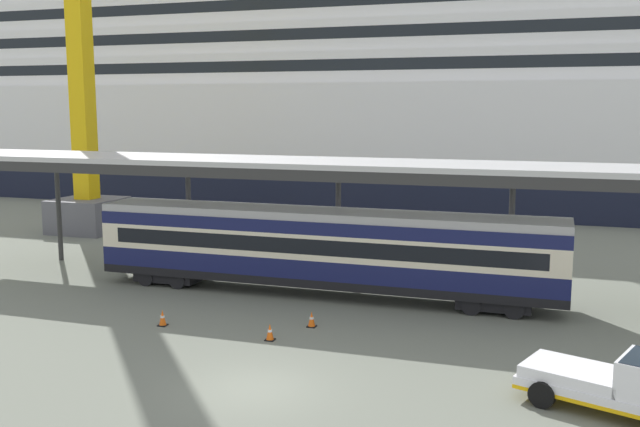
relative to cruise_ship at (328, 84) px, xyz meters
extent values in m
plane|color=slate|center=(12.84, -48.17, -11.08)|extent=(400.00, 400.00, 0.00)
cube|color=black|center=(-0.06, 0.01, -9.45)|extent=(150.99, 23.04, 3.27)
cube|color=white|center=(-0.06, 0.01, -4.00)|extent=(150.99, 23.04, 7.62)
cube|color=white|center=(-0.06, 0.01, 1.13)|extent=(138.91, 21.19, 2.65)
cube|color=black|center=(-0.06, -10.54, 1.27)|extent=(132.87, 0.12, 0.95)
cube|color=white|center=(-0.06, 0.01, 3.78)|extent=(133.35, 20.35, 2.65)
cube|color=black|center=(-0.06, -10.11, 3.92)|extent=(127.56, 0.12, 0.95)
cube|color=white|center=(-0.06, 0.01, 6.43)|extent=(127.80, 19.50, 2.65)
cube|color=black|center=(-0.06, -9.69, 6.57)|extent=(122.24, 0.12, 0.95)
cube|color=#BEBEBE|center=(11.38, -36.21, -4.78)|extent=(42.51, 5.07, 0.25)
cube|color=#2E2E2E|center=(11.38, -38.65, -5.16)|extent=(42.51, 0.20, 0.50)
cylinder|color=#2E2E2E|center=(-5.63, -34.08, -7.99)|extent=(0.28, 0.28, 6.17)
cylinder|color=#2E2E2E|center=(2.87, -34.08, -7.99)|extent=(0.28, 0.28, 6.17)
cylinder|color=#2E2E2E|center=(11.38, -34.08, -7.99)|extent=(0.28, 0.28, 6.17)
cylinder|color=#2E2E2E|center=(19.88, -34.08, -7.99)|extent=(0.28, 0.28, 6.17)
cube|color=black|center=(11.38, -36.71, -10.23)|extent=(22.39, 2.80, 0.40)
cube|color=#141947|center=(11.38, -36.71, -9.58)|extent=(22.39, 2.80, 0.90)
cube|color=beige|center=(11.38, -36.71, -8.53)|extent=(22.39, 2.80, 1.20)
cube|color=black|center=(11.38, -38.08, -8.48)|extent=(20.60, 0.08, 0.72)
cube|color=#141947|center=(11.38, -36.71, -7.63)|extent=(22.39, 2.80, 0.60)
cube|color=#A8A8A8|center=(11.38, -36.71, -7.15)|extent=(22.39, 2.69, 0.36)
cube|color=black|center=(3.32, -36.71, -10.63)|extent=(3.20, 2.35, 0.50)
cylinder|color=black|center=(2.42, -37.89, -10.66)|extent=(0.84, 0.12, 0.84)
cylinder|color=black|center=(4.22, -37.89, -10.66)|extent=(0.84, 0.12, 0.84)
cube|color=black|center=(19.43, -36.71, -10.63)|extent=(3.20, 2.35, 0.50)
cylinder|color=black|center=(18.53, -37.89, -10.66)|extent=(0.84, 0.12, 0.84)
cylinder|color=black|center=(20.33, -37.89, -10.66)|extent=(0.84, 0.12, 0.84)
cube|color=white|center=(23.52, -46.47, -10.50)|extent=(5.57, 3.64, 0.36)
cube|color=#F2B20C|center=(23.52, -46.47, -10.63)|extent=(5.58, 3.66, 0.12)
cube|color=white|center=(22.54, -46.12, -10.14)|extent=(3.39, 2.79, 0.36)
cylinder|color=black|center=(22.30, -44.97, -10.68)|extent=(0.84, 0.51, 0.80)
cylinder|color=black|center=(21.62, -46.85, -10.68)|extent=(0.84, 0.51, 0.80)
cube|color=black|center=(6.62, -43.33, -11.06)|extent=(0.36, 0.36, 0.04)
cone|color=#EA590F|center=(6.62, -43.33, -10.73)|extent=(0.30, 0.30, 0.63)
cylinder|color=white|center=(6.62, -43.33, -10.69)|extent=(0.17, 0.17, 0.09)
cube|color=black|center=(11.52, -43.65, -11.06)|extent=(0.36, 0.36, 0.04)
cone|color=#EA590F|center=(11.52, -43.65, -10.73)|extent=(0.30, 0.30, 0.62)
cylinder|color=white|center=(11.52, -43.65, -10.70)|extent=(0.17, 0.17, 0.09)
cube|color=black|center=(12.51, -41.56, -11.06)|extent=(0.36, 0.36, 0.04)
cone|color=#EA590F|center=(12.51, -41.56, -10.74)|extent=(0.30, 0.30, 0.61)
cylinder|color=white|center=(12.51, -41.56, -10.71)|extent=(0.17, 0.17, 0.09)
cube|color=#595960|center=(-9.98, -25.48, -9.88)|extent=(4.40, 4.40, 2.40)
camera|label=1|loc=(21.62, -68.13, -2.11)|focal=39.88mm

